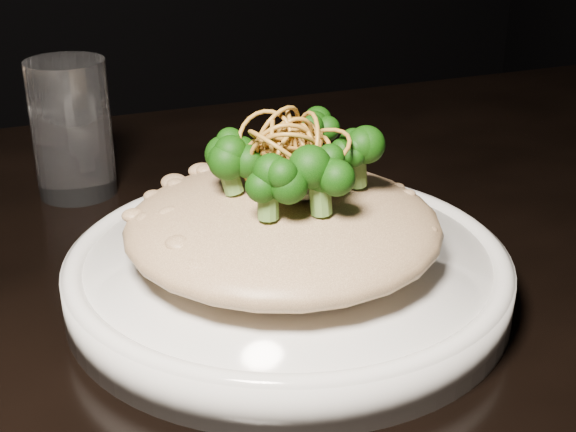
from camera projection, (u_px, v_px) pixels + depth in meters
name	position (u px, v px, depth m)	size (l,w,h in m)	color
table	(305.00, 382.00, 0.56)	(1.10, 0.80, 0.75)	black
plate	(288.00, 275.00, 0.50)	(0.28, 0.28, 0.03)	silver
risotto	(283.00, 225.00, 0.49)	(0.19, 0.19, 0.04)	brown
broccoli	(292.00, 159.00, 0.47)	(0.12, 0.12, 0.04)	black
cheese	(296.00, 179.00, 0.48)	(0.05, 0.05, 0.02)	white
shallots	(289.00, 143.00, 0.47)	(0.05, 0.05, 0.03)	brown
drinking_glass	(72.00, 129.00, 0.64)	(0.06, 0.06, 0.11)	white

